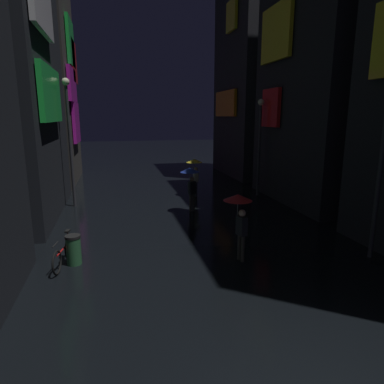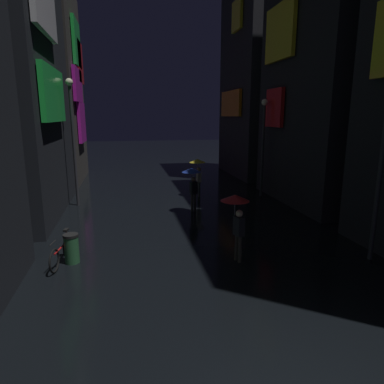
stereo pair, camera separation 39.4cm
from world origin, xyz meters
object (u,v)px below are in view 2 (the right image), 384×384
object	(u,v)px
pedestrian_midstreet_centre_yellow	(198,167)
streetlamp_right_near	(384,145)
pedestrian_midstreet_left_red	(236,209)
streetlamp_left_far	(73,129)
streetlamp_right_far	(263,136)
bicycle_parked_at_storefront	(61,252)
trash_bin	(72,248)
pedestrian_foreground_right_blue	(192,177)

from	to	relation	value
pedestrian_midstreet_centre_yellow	streetlamp_right_near	xyz separation A→B (m)	(3.56, -9.65, 1.96)
pedestrian_midstreet_left_red	streetlamp_left_far	world-z (taller)	streetlamp_left_far
pedestrian_midstreet_centre_yellow	streetlamp_left_far	world-z (taller)	streetlamp_left_far
pedestrian_midstreet_centre_yellow	streetlamp_right_far	world-z (taller)	streetlamp_right_far
bicycle_parked_at_storefront	trash_bin	distance (m)	0.31
pedestrian_midstreet_centre_yellow	streetlamp_right_far	size ratio (longest dim) A/B	0.39
pedestrian_midstreet_left_red	streetlamp_right_near	world-z (taller)	streetlamp_right_near
bicycle_parked_at_storefront	streetlamp_right_near	xyz separation A→B (m)	(9.60, -1.49, 3.24)
pedestrian_foreground_right_blue	streetlamp_left_far	distance (m)	6.33
pedestrian_midstreet_left_red	trash_bin	distance (m)	5.24
bicycle_parked_at_storefront	streetlamp_right_near	distance (m)	10.24
pedestrian_midstreet_centre_yellow	streetlamp_left_far	xyz separation A→B (m)	(-6.44, -0.85, 2.16)
pedestrian_midstreet_left_red	streetlamp_left_far	distance (m)	10.10
pedestrian_midstreet_centre_yellow	streetlamp_right_far	xyz separation A→B (m)	(3.56, -0.60, 1.70)
streetlamp_left_far	streetlamp_right_far	size ratio (longest dim) A/B	1.16
bicycle_parked_at_storefront	streetlamp_left_far	world-z (taller)	streetlamp_left_far
pedestrian_foreground_right_blue	pedestrian_midstreet_centre_yellow	xyz separation A→B (m)	(0.95, 3.15, 0.00)
pedestrian_midstreet_centre_yellow	trash_bin	bearing A→B (deg)	-125.32
streetlamp_left_far	streetlamp_right_far	xyz separation A→B (m)	(10.00, 0.25, -0.45)
bicycle_parked_at_storefront	streetlamp_left_far	size ratio (longest dim) A/B	0.29
streetlamp_right_near	streetlamp_right_far	bearing A→B (deg)	90.00
streetlamp_right_near	trash_bin	xyz separation A→B (m)	(-9.30, 1.56, -3.16)
trash_bin	streetlamp_left_far	bearing A→B (deg)	95.52
streetlamp_left_far	streetlamp_right_far	bearing A→B (deg)	1.45
pedestrian_foreground_right_blue	streetlamp_right_far	distance (m)	5.46
bicycle_parked_at_storefront	streetlamp_right_far	xyz separation A→B (m)	(9.60, 7.56, 2.98)
pedestrian_midstreet_left_red	bicycle_parked_at_storefront	xyz separation A→B (m)	(-5.33, 0.72, -1.28)
pedestrian_midstreet_centre_yellow	pedestrian_midstreet_left_red	bearing A→B (deg)	-94.49
pedestrian_foreground_right_blue	pedestrian_midstreet_centre_yellow	distance (m)	3.29
streetlamp_right_far	trash_bin	distance (m)	12.29
pedestrian_midstreet_left_red	trash_bin	xyz separation A→B (m)	(-5.04, 0.79, -1.20)
pedestrian_foreground_right_blue	streetlamp_right_far	size ratio (longest dim) A/B	0.39
pedestrian_midstreet_centre_yellow	streetlamp_right_near	size ratio (longest dim) A/B	0.36
pedestrian_midstreet_left_red	pedestrian_foreground_right_blue	bearing A→B (deg)	92.51
streetlamp_right_near	streetlamp_right_far	world-z (taller)	streetlamp_right_near
streetlamp_right_near	streetlamp_right_far	distance (m)	9.06
pedestrian_midstreet_left_red	pedestrian_midstreet_centre_yellow	bearing A→B (deg)	85.51
streetlamp_left_far	streetlamp_right_far	distance (m)	10.01
pedestrian_foreground_right_blue	trash_bin	xyz separation A→B (m)	(-4.79, -4.94, -1.20)
pedestrian_midstreet_left_red	bicycle_parked_at_storefront	size ratio (longest dim) A/B	1.18
pedestrian_midstreet_centre_yellow	trash_bin	world-z (taller)	pedestrian_midstreet_centre_yellow
streetlamp_right_near	streetlamp_left_far	size ratio (longest dim) A/B	0.94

